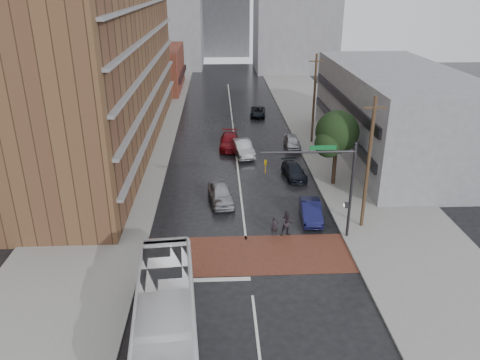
{
  "coord_description": "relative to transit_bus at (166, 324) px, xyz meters",
  "views": [
    {
      "loc": [
        -1.8,
        -26.63,
        17.09
      ],
      "look_at": [
        -0.3,
        5.25,
        3.5
      ],
      "focal_mm": 35.0,
      "sensor_mm": 36.0,
      "label": 1
    }
  ],
  "objects": [
    {
      "name": "utility_pole_far",
      "position": [
        13.36,
        32.29,
        3.41
      ],
      "size": [
        1.6,
        0.26,
        10.0
      ],
      "color": "#473321",
      "rests_on": "ground"
    },
    {
      "name": "pedestrian_a",
      "position": [
        6.67,
        11.29,
        -0.96
      ],
      "size": [
        0.6,
        0.43,
        1.54
      ],
      "primitive_type": "imported",
      "rotation": [
        0.0,
        0.0,
        0.12
      ],
      "color": "black",
      "rests_on": "ground"
    },
    {
      "name": "car_parked_near",
      "position": [
        9.76,
        13.7,
        -1.02
      ],
      "size": [
        1.79,
        4.36,
        1.41
      ],
      "primitive_type": "imported",
      "rotation": [
        0.0,
        0.0,
        -0.07
      ],
      "color": "#12133F",
      "rests_on": "ground"
    },
    {
      "name": "car_travel_a",
      "position": [
        2.81,
        17.05,
        -0.95
      ],
      "size": [
        2.48,
        4.79,
        1.56
      ],
      "primitive_type": "imported",
      "rotation": [
        0.0,
        0.0,
        0.14
      ],
      "color": "#9FA0A6",
      "rests_on": "ground"
    },
    {
      "name": "sidewalk_west",
      "position": [
        -6.94,
        33.29,
        -1.65
      ],
      "size": [
        9.0,
        90.0,
        0.15
      ],
      "primitive_type": "cube",
      "color": "gray",
      "rests_on": "ground"
    },
    {
      "name": "ground",
      "position": [
        4.56,
        8.29,
        -1.73
      ],
      "size": [
        160.0,
        160.0,
        0.0
      ],
      "primitive_type": "plane",
      "color": "black",
      "rests_on": "ground"
    },
    {
      "name": "pedestrian_b",
      "position": [
        7.58,
        11.29,
        -0.76
      ],
      "size": [
        1.01,
        0.83,
        1.93
      ],
      "primitive_type": "imported",
      "rotation": [
        0.0,
        0.0,
        0.11
      ],
      "color": "black",
      "rests_on": "ground"
    },
    {
      "name": "street_tree",
      "position": [
        13.08,
        20.32,
        3.01
      ],
      "size": [
        4.2,
        4.1,
        6.9
      ],
      "color": "#332319",
      "rests_on": "ground"
    },
    {
      "name": "car_parked_mid",
      "position": [
        9.76,
        22.2,
        -1.1
      ],
      "size": [
        2.23,
        4.47,
        1.25
      ],
      "primitive_type": "imported",
      "rotation": [
        0.0,
        0.0,
        0.12
      ],
      "color": "black",
      "rests_on": "ground"
    },
    {
      "name": "car_parked_far",
      "position": [
        10.86,
        30.62,
        -1.04
      ],
      "size": [
        1.7,
        4.08,
        1.38
      ],
      "primitive_type": "imported",
      "rotation": [
        0.0,
        0.0,
        -0.02
      ],
      "color": "#A6A7AE",
      "rests_on": "ground"
    },
    {
      "name": "car_travel_b",
      "position": [
        5.26,
        28.48,
        -0.91
      ],
      "size": [
        2.55,
        5.16,
        1.63
      ],
      "primitive_type": "imported",
      "rotation": [
        0.0,
        0.0,
        0.17
      ],
      "color": "#B3B7BB",
      "rests_on": "ground"
    },
    {
      "name": "distant_tower_center",
      "position": [
        4.56,
        103.29,
        10.27
      ],
      "size": [
        12.0,
        10.0,
        24.0
      ],
      "primitive_type": "cube",
      "color": "gray",
      "rests_on": "ground"
    },
    {
      "name": "apartment_block",
      "position": [
        -9.44,
        32.29,
        12.27
      ],
      "size": [
        10.0,
        44.0,
        28.0
      ],
      "primitive_type": "cube",
      "color": "brown",
      "rests_on": "ground"
    },
    {
      "name": "crosswalk",
      "position": [
        4.56,
        8.79,
        -1.72
      ],
      "size": [
        14.0,
        5.0,
        0.02
      ],
      "primitive_type": "cube",
      "color": "brown",
      "rests_on": "ground"
    },
    {
      "name": "building_east",
      "position": [
        21.06,
        28.29,
        2.77
      ],
      "size": [
        11.0,
        26.0,
        9.0
      ],
      "primitive_type": "cube",
      "color": "gray",
      "rests_on": "ground"
    },
    {
      "name": "utility_pole_near",
      "position": [
        13.36,
        12.29,
        3.41
      ],
      "size": [
        1.6,
        0.26,
        10.0
      ],
      "color": "#473321",
      "rests_on": "ground"
    },
    {
      "name": "transit_bus",
      "position": [
        0.0,
        0.0,
        0.0
      ],
      "size": [
        3.97,
        12.61,
        3.46
      ],
      "primitive_type": "imported",
      "rotation": [
        0.0,
        0.0,
        0.09
      ],
      "color": "silver",
      "rests_on": "ground"
    },
    {
      "name": "storefront_west",
      "position": [
        -7.44,
        62.29,
        1.77
      ],
      "size": [
        8.0,
        16.0,
        7.0
      ],
      "primitive_type": "cube",
      "color": "brown",
      "rests_on": "ground"
    },
    {
      "name": "car_travel_c",
      "position": [
        3.9,
        30.96,
        -0.98
      ],
      "size": [
        2.38,
        5.27,
        1.5
      ],
      "primitive_type": "imported",
      "rotation": [
        0.0,
        0.0,
        -0.05
      ],
      "color": "maroon",
      "rests_on": "ground"
    },
    {
      "name": "signal_mast",
      "position": [
        10.41,
        10.79,
        3.0
      ],
      "size": [
        6.5,
        0.3,
        7.2
      ],
      "color": "#2D2D33",
      "rests_on": "ground"
    },
    {
      "name": "sidewalk_east",
      "position": [
        16.06,
        33.29,
        -1.65
      ],
      "size": [
        9.0,
        90.0,
        0.15
      ],
      "primitive_type": "cube",
      "color": "gray",
      "rests_on": "ground"
    },
    {
      "name": "suv_travel",
      "position": [
        8.16,
        44.14,
        -1.13
      ],
      "size": [
        2.43,
        4.51,
        1.2
      ],
      "primitive_type": "imported",
      "rotation": [
        0.0,
        0.0,
        -0.1
      ],
      "color": "black",
      "rests_on": "ground"
    }
  ]
}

